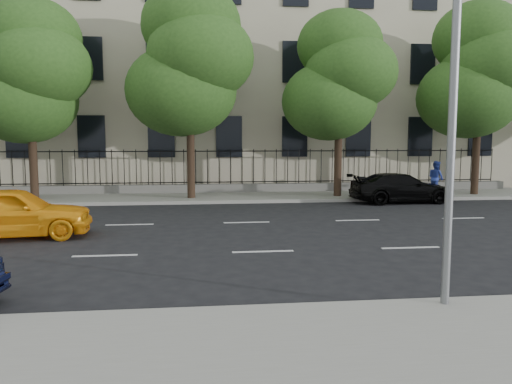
# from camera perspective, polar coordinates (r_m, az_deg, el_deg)

# --- Properties ---
(ground) EXTENTS (120.00, 120.00, 0.00)m
(ground) POSITION_cam_1_polar(r_m,az_deg,el_deg) (10.65, 2.54, -9.86)
(ground) COLOR black
(ground) RESTS_ON ground
(near_sidewalk) EXTENTS (60.00, 4.00, 0.15)m
(near_sidewalk) POSITION_cam_1_polar(r_m,az_deg,el_deg) (6.94, 8.01, -18.33)
(near_sidewalk) COLOR gray
(near_sidewalk) RESTS_ON ground
(far_sidewalk) EXTENTS (60.00, 4.00, 0.15)m
(far_sidewalk) POSITION_cam_1_polar(r_m,az_deg,el_deg) (24.33, -2.65, -0.55)
(far_sidewalk) COLOR gray
(far_sidewalk) RESTS_ON ground
(lane_markings) EXTENTS (49.60, 4.62, 0.01)m
(lane_markings) POSITION_cam_1_polar(r_m,az_deg,el_deg) (15.23, -0.28, -4.91)
(lane_markings) COLOR silver
(lane_markings) RESTS_ON ground
(masonry_building) EXTENTS (34.60, 12.11, 18.50)m
(masonry_building) POSITION_cam_1_polar(r_m,az_deg,el_deg) (33.64, -3.81, 16.63)
(masonry_building) COLOR beige
(masonry_building) RESTS_ON ground
(iron_fence) EXTENTS (30.00, 0.50, 2.20)m
(iron_fence) POSITION_cam_1_polar(r_m,az_deg,el_deg) (25.96, -2.91, 1.15)
(iron_fence) COLOR slate
(iron_fence) RESTS_ON far_sidewalk
(street_light) EXTENTS (0.25, 3.32, 8.05)m
(street_light) POSITION_cam_1_polar(r_m,az_deg,el_deg) (9.55, 20.42, 19.14)
(street_light) COLOR slate
(street_light) RESTS_ON near_sidewalk
(tree_b) EXTENTS (5.53, 5.12, 8.97)m
(tree_b) POSITION_cam_1_polar(r_m,az_deg,el_deg) (24.76, -24.32, 12.41)
(tree_b) COLOR #382619
(tree_b) RESTS_ON far_sidewalk
(tree_c) EXTENTS (5.89, 5.50, 9.80)m
(tree_c) POSITION_cam_1_polar(r_m,az_deg,el_deg) (23.72, -7.51, 14.58)
(tree_c) COLOR #382619
(tree_c) RESTS_ON far_sidewalk
(tree_d) EXTENTS (5.34, 4.94, 8.84)m
(tree_d) POSITION_cam_1_polar(r_m,az_deg,el_deg) (24.56, 9.50, 12.91)
(tree_d) COLOR #382619
(tree_d) RESTS_ON far_sidewalk
(tree_e) EXTENTS (5.71, 5.31, 9.46)m
(tree_e) POSITION_cam_1_polar(r_m,az_deg,el_deg) (27.34, 24.12, 12.53)
(tree_e) COLOR #382619
(tree_e) RESTS_ON far_sidewalk
(yellow_taxi) EXTENTS (4.72, 2.39, 1.54)m
(yellow_taxi) POSITION_cam_1_polar(r_m,az_deg,el_deg) (16.30, -26.19, -2.09)
(yellow_taxi) COLOR #FFA514
(yellow_taxi) RESTS_ON ground
(black_sedan) EXTENTS (4.72, 2.10, 1.35)m
(black_sedan) POSITION_cam_1_polar(r_m,az_deg,el_deg) (23.55, 16.22, 0.45)
(black_sedan) COLOR black
(black_sedan) RESTS_ON ground
(pedestrian_far) EXTENTS (0.81, 0.94, 1.66)m
(pedestrian_far) POSITION_cam_1_polar(r_m,az_deg,el_deg) (25.94, 19.88, 1.52)
(pedestrian_far) COLOR navy
(pedestrian_far) RESTS_ON far_sidewalk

